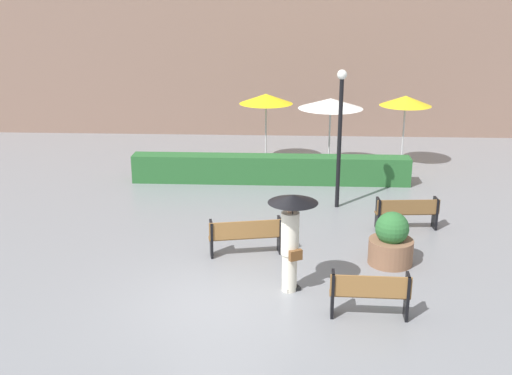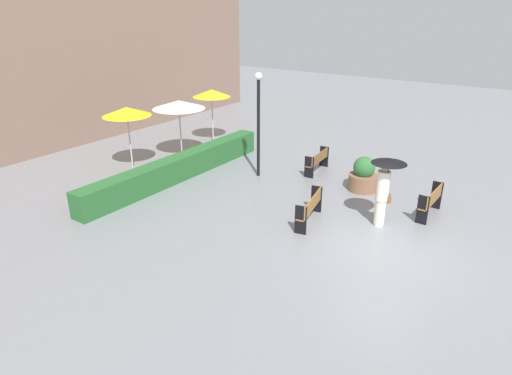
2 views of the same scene
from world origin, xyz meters
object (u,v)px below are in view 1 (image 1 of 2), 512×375
object	(u,v)px
bench_far_right	(407,211)
lamp_post	(340,125)
patio_umbrella_yellow_far	(406,101)
bench_mid_center	(246,234)
bench_near_right	(370,292)
planter_pot	(391,242)
patio_umbrella_yellow	(266,99)
patio_umbrella_white	(331,104)
pedestrian_with_umbrella	(291,228)

from	to	relation	value
bench_far_right	lamp_post	bearing A→B (deg)	134.90
lamp_post	patio_umbrella_yellow_far	bearing A→B (deg)	59.85
bench_far_right	lamp_post	xyz separation A→B (m)	(-1.72, 1.73, 1.95)
bench_far_right	patio_umbrella_yellow_far	xyz separation A→B (m)	(0.92, 6.27, 1.88)
bench_mid_center	bench_near_right	size ratio (longest dim) A/B	1.15
bench_near_right	planter_pot	xyz separation A→B (m)	(0.81, 2.61, -0.01)
bench_far_right	patio_umbrella_yellow	bearing A→B (deg)	121.51
planter_pot	patio_umbrella_white	world-z (taller)	patio_umbrella_white
lamp_post	patio_umbrella_yellow	size ratio (longest dim) A/B	1.57
bench_near_right	lamp_post	world-z (taller)	lamp_post
bench_far_right	patio_umbrella_yellow	size ratio (longest dim) A/B	0.66
patio_umbrella_yellow	patio_umbrella_white	world-z (taller)	patio_umbrella_yellow
planter_pot	bench_mid_center	bearing A→B (deg)	174.51
lamp_post	bench_mid_center	bearing A→B (deg)	-123.97
bench_far_right	bench_near_right	xyz separation A→B (m)	(-1.57, -4.85, 0.05)
patio_umbrella_yellow_far	bench_mid_center	bearing A→B (deg)	-121.89
patio_umbrella_yellow	patio_umbrella_white	distance (m)	2.36
bench_mid_center	planter_pot	size ratio (longest dim) A/B	1.42
bench_near_right	lamp_post	bearing A→B (deg)	91.31
bench_mid_center	bench_far_right	xyz separation A→B (m)	(4.17, 1.91, -0.02)
pedestrian_with_umbrella	patio_umbrella_white	distance (m)	9.80
planter_pot	lamp_post	world-z (taller)	lamp_post
pedestrian_with_umbrella	patio_umbrella_yellow	world-z (taller)	patio_umbrella_yellow
bench_mid_center	patio_umbrella_yellow	world-z (taller)	patio_umbrella_yellow
bench_near_right	patio_umbrella_white	xyz separation A→B (m)	(-0.15, 10.72, 1.79)
pedestrian_with_umbrella	planter_pot	size ratio (longest dim) A/B	1.72
bench_near_right	pedestrian_with_umbrella	size ratio (longest dim) A/B	0.72
patio_umbrella_white	bench_near_right	bearing A→B (deg)	-89.18
bench_near_right	bench_far_right	bearing A→B (deg)	72.06
planter_pot	patio_umbrella_yellow	xyz separation A→B (m)	(-3.23, 8.76, 1.83)
bench_far_right	planter_pot	bearing A→B (deg)	-108.80
lamp_post	patio_umbrella_yellow_far	xyz separation A→B (m)	(2.64, 4.55, -0.07)
bench_near_right	pedestrian_with_umbrella	distance (m)	2.07
planter_pot	patio_umbrella_white	bearing A→B (deg)	96.76
pedestrian_with_umbrella	planter_pot	world-z (taller)	pedestrian_with_umbrella
bench_far_right	patio_umbrella_white	bearing A→B (deg)	106.38
bench_far_right	patio_umbrella_yellow_far	distance (m)	6.61
planter_pot	patio_umbrella_yellow	size ratio (longest dim) A/B	0.50
lamp_post	patio_umbrella_white	bearing A→B (deg)	90.06
bench_mid_center	bench_near_right	bearing A→B (deg)	-48.44
bench_far_right	pedestrian_with_umbrella	bearing A→B (deg)	-129.36
planter_pot	patio_umbrella_yellow_far	xyz separation A→B (m)	(1.68, 8.52, 1.84)
bench_near_right	planter_pot	size ratio (longest dim) A/B	1.23
bench_far_right	patio_umbrella_yellow_far	world-z (taller)	patio_umbrella_yellow_far
pedestrian_with_umbrella	bench_near_right	bearing A→B (deg)	-34.71
patio_umbrella_yellow	pedestrian_with_umbrella	bearing A→B (deg)	-85.09
planter_pot	patio_umbrella_yellow_far	size ratio (longest dim) A/B	0.49
pedestrian_with_umbrella	planter_pot	xyz separation A→B (m)	(2.34, 1.54, -0.89)
bench_mid_center	patio_umbrella_yellow_far	xyz separation A→B (m)	(5.09, 8.19, 1.85)
bench_far_right	patio_umbrella_yellow	distance (m)	7.87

